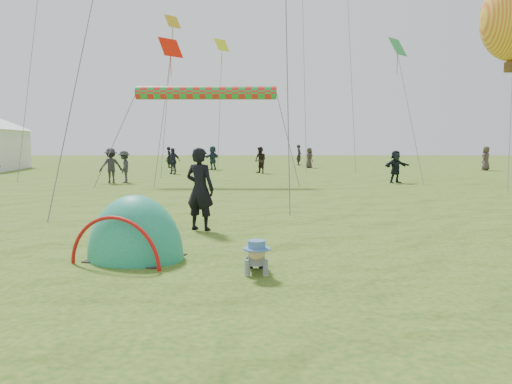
{
  "coord_description": "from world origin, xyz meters",
  "views": [
    {
      "loc": [
        -0.04,
        -7.59,
        1.99
      ],
      "look_at": [
        -0.02,
        2.32,
        1.0
      ],
      "focal_mm": 35.0,
      "sensor_mm": 36.0,
      "label": 1
    }
  ],
  "objects": [
    {
      "name": "crowd_person_4",
      "position": [
        16.4,
        27.9,
        0.86
      ],
      "size": [
        0.98,
        0.97,
        1.71
      ],
      "primitive_type": "imported",
      "rotation": [
        0.0,
        0.0,
        3.91
      ],
      "color": "#40332F",
      "rests_on": "ground"
    },
    {
      "name": "crowd_person_5",
      "position": [
        -3.15,
        28.82,
        0.87
      ],
      "size": [
        1.33,
        1.62,
        1.73
      ],
      "primitive_type": "imported",
      "rotation": [
        0.0,
        0.0,
        4.12
      ],
      "color": "#253645",
      "rests_on": "ground"
    },
    {
      "name": "crowd_person_10",
      "position": [
        4.19,
        31.43,
        0.79
      ],
      "size": [
        0.77,
        0.91,
        1.58
      ],
      "primitive_type": "imported",
      "rotation": [
        0.0,
        0.0,
        1.98
      ],
      "color": "#382E2A",
      "rests_on": "ground"
    },
    {
      "name": "standing_adult",
      "position": [
        -1.29,
        3.63,
        0.94
      ],
      "size": [
        0.81,
        0.69,
        1.87
      ],
      "primitive_type": "imported",
      "rotation": [
        0.0,
        0.0,
        2.73
      ],
      "color": "black",
      "rests_on": "ground"
    },
    {
      "name": "crowd_person_13",
      "position": [
        0.3,
        24.59,
        0.85
      ],
      "size": [
        1.03,
        1.05,
        1.71
      ],
      "primitive_type": "imported",
      "rotation": [
        0.0,
        0.0,
        5.42
      ],
      "color": "black",
      "rests_on": "ground"
    },
    {
      "name": "crowd_person_9",
      "position": [
        -6.51,
        17.03,
        0.79
      ],
      "size": [
        0.72,
        1.09,
        1.58
      ],
      "primitive_type": "imported",
      "rotation": [
        0.0,
        0.0,
        4.85
      ],
      "color": "#313136",
      "rests_on": "ground"
    },
    {
      "name": "diamond_kite_8",
      "position": [
        -2.45,
        29.2,
        8.98
      ],
      "size": [
        1.13,
        1.13,
        0.92
      ],
      "primitive_type": "plane",
      "rotation": [
        1.05,
        0.0,
        0.79
      ],
      "color": "#E6F31B"
    },
    {
      "name": "popup_tent",
      "position": [
        -2.09,
        0.82,
        0.0
      ],
      "size": [
        2.06,
        1.87,
        2.2
      ],
      "primitive_type": "ellipsoid",
      "rotation": [
        0.0,
        0.0,
        -0.32
      ],
      "color": "#17844D",
      "rests_on": "ground"
    },
    {
      "name": "ground",
      "position": [
        0.0,
        0.0,
        0.0
      ],
      "size": [
        140.0,
        140.0,
        0.0
      ],
      "primitive_type": "plane",
      "color": "#205013"
    },
    {
      "name": "crawling_toddler",
      "position": [
        -0.02,
        -0.18,
        0.28
      ],
      "size": [
        0.54,
        0.75,
        0.57
      ],
      "primitive_type": null,
      "rotation": [
        0.0,
        0.0,
        0.03
      ],
      "color": "black",
      "rests_on": "ground"
    },
    {
      "name": "rainbow_tube_kite",
      "position": [
        -2.37,
        16.51,
        4.34
      ],
      "size": [
        6.69,
        0.64,
        0.64
      ],
      "primitive_type": "cylinder",
      "rotation": [
        0.0,
        1.57,
        0.0
      ],
      "color": "red"
    },
    {
      "name": "diamond_kite_7",
      "position": [
        -4.47,
        19.1,
        6.93
      ],
      "size": [
        1.26,
        1.26,
        1.03
      ],
      "primitive_type": "plane",
      "rotation": [
        1.05,
        0.0,
        0.79
      ],
      "color": "#F71901"
    },
    {
      "name": "crowd_person_0",
      "position": [
        -5.84,
        27.38,
        0.8
      ],
      "size": [
        0.66,
        0.69,
        1.6
      ],
      "primitive_type": "imported",
      "rotation": [
        0.0,
        0.0,
        5.38
      ],
      "color": "black",
      "rests_on": "ground"
    },
    {
      "name": "crowd_person_12",
      "position": [
        -6.82,
        31.78,
        0.82
      ],
      "size": [
        0.4,
        0.6,
        1.64
      ],
      "primitive_type": "imported",
      "rotation": [
        0.0,
        0.0,
        1.58
      ],
      "color": "black",
      "rests_on": "ground"
    },
    {
      "name": "diamond_kite_1",
      "position": [
        -5.29,
        25.0,
        9.63
      ],
      "size": [
        1.03,
        1.03,
        0.84
      ],
      "primitive_type": "plane",
      "rotation": [
        1.05,
        0.0,
        0.79
      ],
      "color": "gold"
    },
    {
      "name": "diamond_kite_3",
      "position": [
        7.85,
        20.63,
        7.26
      ],
      "size": [
        1.24,
        1.24,
        1.01
      ],
      "primitive_type": "plane",
      "rotation": [
        1.05,
        0.0,
        0.79
      ],
      "color": "green"
    },
    {
      "name": "crowd_person_2",
      "position": [
        -5.24,
        23.87,
        0.81
      ],
      "size": [
        1.01,
        0.55,
        1.63
      ],
      "primitive_type": "imported",
      "rotation": [
        0.0,
        0.0,
        6.12
      ],
      "color": "#202531",
      "rests_on": "ground"
    },
    {
      "name": "crowd_person_6",
      "position": [
        3.78,
        35.88,
        0.89
      ],
      "size": [
        0.58,
        0.74,
        1.79
      ],
      "primitive_type": "imported",
      "rotation": [
        0.0,
        0.0,
        1.32
      ],
      "color": "black",
      "rests_on": "ground"
    },
    {
      "name": "crowd_person_11",
      "position": [
        6.87,
        16.9,
        0.8
      ],
      "size": [
        1.54,
        1.07,
        1.6
      ],
      "primitive_type": "imported",
      "rotation": [
        0.0,
        0.0,
        0.45
      ],
      "color": "black",
      "rests_on": "ground"
    },
    {
      "name": "crowd_person_15",
      "position": [
        -7.08,
        16.72,
        0.85
      ],
      "size": [
        1.27,
        1.02,
        1.71
      ],
      "primitive_type": "imported",
      "rotation": [
        0.0,
        0.0,
        3.55
      ],
      "color": "#28272C",
      "rests_on": "ground"
    }
  ]
}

